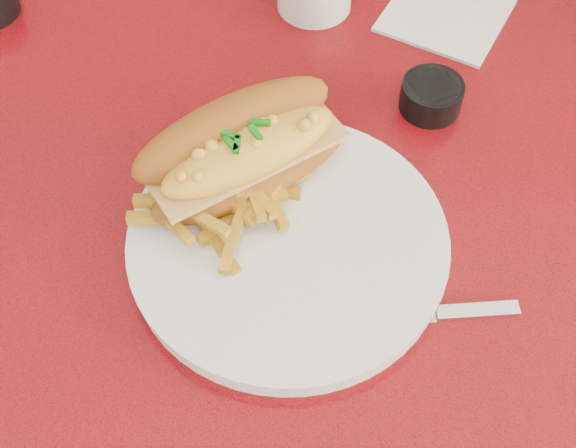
% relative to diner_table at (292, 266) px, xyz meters
% --- Properties ---
extents(diner_table, '(1.23, 0.83, 0.77)m').
position_rel_diner_table_xyz_m(diner_table, '(0.00, 0.00, 0.00)').
color(diner_table, red).
rests_on(diner_table, ground).
extents(booth_bench_far, '(1.20, 0.51, 0.90)m').
position_rel_diner_table_xyz_m(booth_bench_far, '(0.00, 0.81, -0.32)').
color(booth_bench_far, maroon).
rests_on(booth_bench_far, ground).
extents(dinner_plate, '(0.34, 0.34, 0.02)m').
position_rel_diner_table_xyz_m(dinner_plate, '(0.01, -0.09, 0.17)').
color(dinner_plate, white).
rests_on(dinner_plate, diner_table).
extents(mac_hoagie, '(0.20, 0.20, 0.08)m').
position_rel_diner_table_xyz_m(mac_hoagie, '(-0.04, -0.03, 0.22)').
color(mac_hoagie, '#915117').
rests_on(mac_hoagie, dinner_plate).
extents(fries_pile, '(0.13, 0.12, 0.04)m').
position_rel_diner_table_xyz_m(fries_pile, '(-0.05, -0.06, 0.20)').
color(fries_pile, gold).
rests_on(fries_pile, dinner_plate).
extents(fork, '(0.09, 0.14, 0.00)m').
position_rel_diner_table_xyz_m(fork, '(-0.06, -0.08, 0.18)').
color(fork, silver).
rests_on(fork, dinner_plate).
extents(sauce_cup_right, '(0.07, 0.07, 0.03)m').
position_rel_diner_table_xyz_m(sauce_cup_right, '(0.11, 0.11, 0.18)').
color(sauce_cup_right, black).
rests_on(sauce_cup_right, diner_table).
extents(knife, '(0.18, 0.06, 0.01)m').
position_rel_diner_table_xyz_m(knife, '(0.13, -0.12, 0.16)').
color(knife, silver).
rests_on(knife, diner_table).
extents(paper_napkin, '(0.15, 0.15, 0.00)m').
position_rel_diner_table_xyz_m(paper_napkin, '(0.12, 0.24, 0.16)').
color(paper_napkin, silver).
rests_on(paper_napkin, diner_table).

